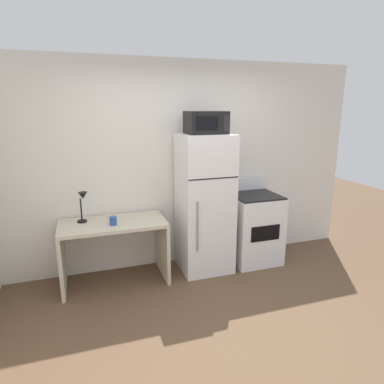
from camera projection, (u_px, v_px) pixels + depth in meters
The scene contains 8 objects.
ground_plane at pixel (228, 334), 3.11m from camera, with size 12.00×12.00×0.00m, color brown.
wall_back_white at pixel (176, 165), 4.35m from camera, with size 5.00×0.10×2.60m, color silver.
desk at pixel (114, 240), 3.93m from camera, with size 1.20×0.61×0.75m.
desk_lamp at pixel (83, 202), 3.81m from camera, with size 0.14×0.12×0.35m.
coffee_mug at pixel (113, 221), 3.77m from camera, with size 0.08×0.08×0.10m, color #264C99.
refrigerator at pixel (205, 204), 4.20m from camera, with size 0.62×0.62×1.72m.
microwave at pixel (206, 123), 3.94m from camera, with size 0.46×0.35×0.26m.
oven_range at pixel (254, 227), 4.52m from camera, with size 0.63×0.61×1.10m.
Camera 1 is at (-1.16, -2.45, 2.03)m, focal length 31.66 mm.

